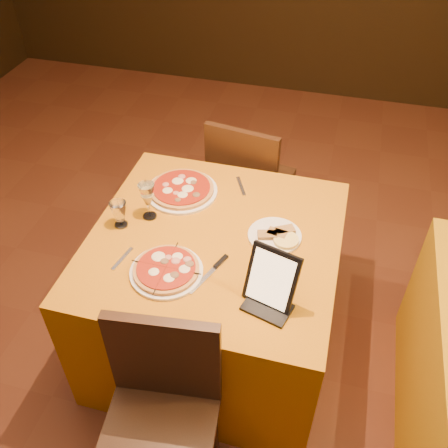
% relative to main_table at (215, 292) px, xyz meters
% --- Properties ---
extents(floor, '(6.00, 7.00, 0.01)m').
position_rel_main_table_xyz_m(floor, '(0.06, -0.54, -0.38)').
color(floor, '#5E2D19').
rests_on(floor, ground).
extents(main_table, '(1.10, 1.10, 0.75)m').
position_rel_main_table_xyz_m(main_table, '(0.00, 0.00, 0.00)').
color(main_table, '#BD710C').
rests_on(main_table, floor).
extents(chair_main_near, '(0.42, 0.42, 0.91)m').
position_rel_main_table_xyz_m(chair_main_near, '(-0.00, -0.79, 0.08)').
color(chair_main_near, black).
rests_on(chair_main_near, floor).
extents(chair_main_far, '(0.54, 0.54, 0.91)m').
position_rel_main_table_xyz_m(chair_main_far, '(-0.00, 0.83, 0.08)').
color(chair_main_far, black).
rests_on(chair_main_far, floor).
extents(pizza_near, '(0.30, 0.30, 0.03)m').
position_rel_main_table_xyz_m(pizza_near, '(-0.13, -0.25, 0.39)').
color(pizza_near, white).
rests_on(pizza_near, main_table).
extents(pizza_far, '(0.35, 0.35, 0.03)m').
position_rel_main_table_xyz_m(pizza_far, '(-0.24, 0.27, 0.39)').
color(pizza_far, white).
rests_on(pizza_far, main_table).
extents(cutlet_dish, '(0.24, 0.24, 0.03)m').
position_rel_main_table_xyz_m(cutlet_dish, '(0.26, 0.07, 0.39)').
color(cutlet_dish, white).
rests_on(cutlet_dish, main_table).
extents(wine_glass, '(0.07, 0.07, 0.19)m').
position_rel_main_table_xyz_m(wine_glass, '(-0.33, 0.06, 0.47)').
color(wine_glass, '#E1CE80').
rests_on(wine_glass, main_table).
extents(water_glass, '(0.09, 0.09, 0.13)m').
position_rel_main_table_xyz_m(water_glass, '(-0.43, -0.03, 0.44)').
color(water_glass, white).
rests_on(water_glass, main_table).
extents(tablet, '(0.22, 0.15, 0.24)m').
position_rel_main_table_xyz_m(tablet, '(0.30, -0.28, 0.49)').
color(tablet, black).
rests_on(tablet, main_table).
extents(knife, '(0.11, 0.24, 0.01)m').
position_rel_main_table_xyz_m(knife, '(0.04, -0.22, 0.38)').
color(knife, '#A5A5AB').
rests_on(knife, main_table).
extents(fork_near, '(0.04, 0.14, 0.01)m').
position_rel_main_table_xyz_m(fork_near, '(-0.34, -0.23, 0.38)').
color(fork_near, '#B6B7BD').
rests_on(fork_near, main_table).
extents(fork_far, '(0.08, 0.15, 0.01)m').
position_rel_main_table_xyz_m(fork_far, '(0.03, 0.39, 0.38)').
color(fork_far, '#B3B3BB').
rests_on(fork_far, main_table).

